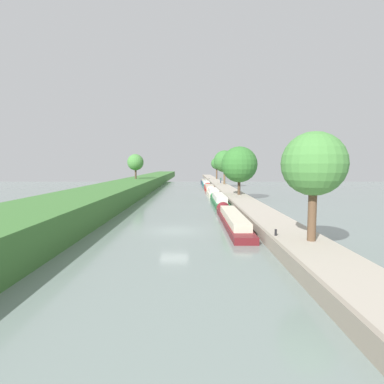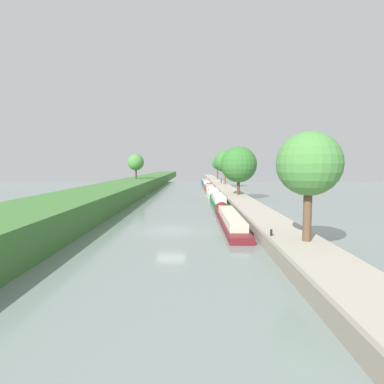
% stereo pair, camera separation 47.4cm
% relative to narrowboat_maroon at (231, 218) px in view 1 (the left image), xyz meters
% --- Properties ---
extents(ground_plane, '(160.00, 160.00, 0.00)m').
position_rel_narrowboat_maroon_xyz_m(ground_plane, '(-5.56, -3.50, -0.51)').
color(ground_plane, slate).
extents(left_grassy_bank, '(8.19, 260.00, 2.52)m').
position_rel_narrowboat_maroon_xyz_m(left_grassy_bank, '(-16.80, -3.50, 0.75)').
color(left_grassy_bank, '#3D7033').
rests_on(left_grassy_bank, ground_plane).
extents(right_towpath, '(3.65, 260.00, 0.90)m').
position_rel_narrowboat_maroon_xyz_m(right_towpath, '(3.41, -3.50, -0.06)').
color(right_towpath, '#A89E8E').
rests_on(right_towpath, ground_plane).
extents(stone_quay, '(0.25, 260.00, 0.95)m').
position_rel_narrowboat_maroon_xyz_m(stone_quay, '(1.46, -3.50, -0.03)').
color(stone_quay, gray).
rests_on(stone_quay, ground_plane).
extents(narrowboat_maroon, '(1.82, 17.05, 1.83)m').
position_rel_narrowboat_maroon_xyz_m(narrowboat_maroon, '(0.00, 0.00, 0.00)').
color(narrowboat_maroon, maroon).
rests_on(narrowboat_maroon, ground_plane).
extents(narrowboat_green, '(1.85, 13.46, 2.03)m').
position_rel_narrowboat_maroon_xyz_m(narrowboat_green, '(0.04, 15.59, 0.11)').
color(narrowboat_green, '#1E6033').
rests_on(narrowboat_green, ground_plane).
extents(narrowboat_cream, '(2.05, 12.78, 1.95)m').
position_rel_narrowboat_maroon_xyz_m(narrowboat_cream, '(0.14, 30.47, -0.01)').
color(narrowboat_cream, beige).
rests_on(narrowboat_cream, ground_plane).
extents(narrowboat_red, '(2.13, 11.35, 2.03)m').
position_rel_narrowboat_maroon_xyz_m(narrowboat_red, '(0.07, 42.80, -0.03)').
color(narrowboat_red, maroon).
rests_on(narrowboat_red, ground_plane).
extents(narrowboat_teal, '(1.95, 12.79, 1.94)m').
position_rel_narrowboat_maroon_xyz_m(narrowboat_teal, '(-0.05, 56.25, 0.04)').
color(narrowboat_teal, '#195B60').
rests_on(narrowboat_teal, ground_plane).
extents(narrowboat_navy, '(1.93, 12.73, 1.90)m').
position_rel_narrowboat_maroon_xyz_m(narrowboat_navy, '(-0.05, 69.27, 0.01)').
color(narrowboat_navy, '#141E42').
rests_on(narrowboat_navy, ground_plane).
extents(tree_rightbank_near, '(4.12, 4.12, 7.08)m').
position_rel_narrowboat_maroon_xyz_m(tree_rightbank_near, '(3.83, -10.66, 5.36)').
color(tree_rightbank_near, brown).
rests_on(tree_rightbank_near, right_towpath).
extents(tree_rightbank_midnear, '(5.92, 5.92, 7.97)m').
position_rel_narrowboat_maroon_xyz_m(tree_rightbank_midnear, '(3.83, 20.54, 5.39)').
color(tree_rightbank_midnear, '#4C3828').
rests_on(tree_rightbank_midnear, right_towpath).
extents(tree_rightbank_midfar, '(5.58, 5.58, 8.63)m').
position_rel_narrowboat_maroon_xyz_m(tree_rightbank_midfar, '(4.34, 48.68, 6.21)').
color(tree_rightbank_midfar, brown).
rests_on(tree_rightbank_midfar, right_towpath).
extents(tree_rightbank_far, '(3.98, 3.98, 7.40)m').
position_rel_narrowboat_maroon_xyz_m(tree_rightbank_far, '(4.63, 77.12, 5.75)').
color(tree_rightbank_far, brown).
rests_on(tree_rightbank_far, right_towpath).
extents(tree_leftbank_downstream, '(3.87, 3.87, 5.88)m').
position_rel_narrowboat_maroon_xyz_m(tree_leftbank_downstream, '(-17.44, 43.30, 5.93)').
color(tree_leftbank_downstream, '#4C3828').
rests_on(tree_leftbank_downstream, left_grassy_bank).
extents(person_walking, '(0.34, 0.34, 1.66)m').
position_rel_narrowboat_maroon_xyz_m(person_walking, '(3.82, 53.25, 1.27)').
color(person_walking, '#282D42').
rests_on(person_walking, right_towpath).
extents(mooring_bollard_near, '(0.16, 0.16, 0.45)m').
position_rel_narrowboat_maroon_xyz_m(mooring_bollard_near, '(1.89, -9.24, 0.62)').
color(mooring_bollard_near, black).
rests_on(mooring_bollard_near, right_towpath).
extents(mooring_bollard_far, '(0.16, 0.16, 0.45)m').
position_rel_narrowboat_maroon_xyz_m(mooring_bollard_far, '(1.89, 75.20, 0.62)').
color(mooring_bollard_far, black).
rests_on(mooring_bollard_far, right_towpath).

